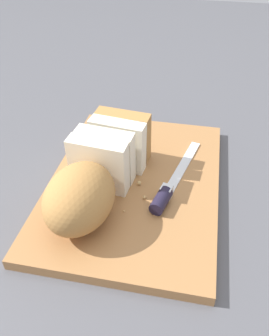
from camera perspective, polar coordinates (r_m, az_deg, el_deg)
ground_plane at (r=0.70m, az=-0.00°, el=-3.19°), size 3.00×3.00×0.00m
cutting_board at (r=0.69m, az=-0.00°, el=-2.58°), size 0.45×0.32×0.02m
bread_loaf at (r=0.62m, az=-6.22°, el=-0.96°), size 0.29×0.14×0.10m
bread_knife at (r=0.65m, az=5.11°, el=-3.81°), size 0.24×0.07×0.03m
crumb_near_knife at (r=0.65m, az=1.61°, el=-4.66°), size 0.01×0.01×0.01m
crumb_near_loaf at (r=0.68m, az=0.74°, el=-2.39°), size 0.01×0.01×0.01m
crumb_stray_left at (r=0.62m, az=-1.89°, el=-6.86°), size 0.00×0.00×0.00m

